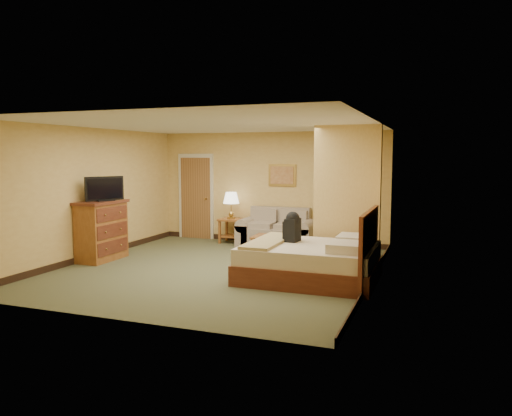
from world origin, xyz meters
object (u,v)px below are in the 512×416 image
at_px(dresser, 102,230).
at_px(bed, 313,261).
at_px(loveseat, 277,234).
at_px(coffee_table, 269,241).

xyz_separation_m(dresser, bed, (4.29, -0.12, -0.27)).
relative_size(loveseat, bed, 0.79).
bearing_deg(dresser, coffee_table, 28.00).
height_order(coffee_table, bed, bed).
height_order(loveseat, bed, bed).
bearing_deg(loveseat, dresser, -136.21).
relative_size(coffee_table, dresser, 0.56).
xyz_separation_m(loveseat, coffee_table, (0.19, -1.08, 0.01)).
distance_m(coffee_table, dresser, 3.35).
distance_m(dresser, bed, 4.30).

